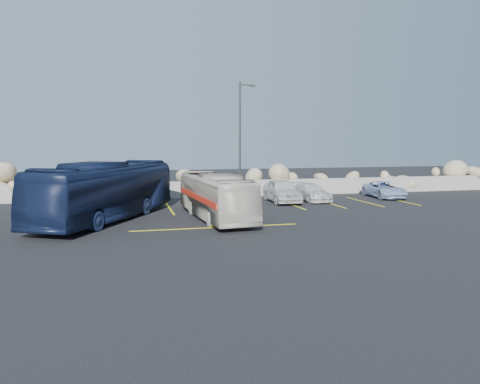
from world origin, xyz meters
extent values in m
plane|color=black|center=(0.00, 0.00, 0.00)|extent=(90.00, 90.00, 0.00)
cube|color=gray|center=(0.00, 12.00, 0.60)|extent=(60.00, 0.40, 1.20)
cube|color=yellow|center=(-2.50, 7.00, 0.01)|extent=(0.12, 5.00, 0.01)
cube|color=yellow|center=(2.60, 7.00, 0.01)|extent=(0.12, 5.00, 0.01)
cube|color=yellow|center=(5.30, 7.00, 0.01)|extent=(0.12, 5.00, 0.01)
cube|color=yellow|center=(7.90, 7.00, 0.01)|extent=(0.12, 5.00, 0.01)
cube|color=yellow|center=(10.50, 7.00, 0.01)|extent=(0.12, 5.00, 0.01)
cube|color=yellow|center=(13.10, 7.00, 0.01)|extent=(0.12, 5.00, 0.01)
cube|color=yellow|center=(-1.00, 0.20, 0.01)|extent=(8.00, 0.12, 0.01)
cylinder|color=#33302D|center=(2.50, 9.50, 4.00)|extent=(0.14, 0.14, 8.00)
cylinder|color=#33302D|center=(2.95, 9.50, 7.80)|extent=(0.90, 0.08, 0.08)
cube|color=#33302D|center=(3.40, 9.50, 7.75)|extent=(0.35, 0.18, 0.12)
imported|color=beige|center=(-0.51, 2.76, 1.19)|extent=(2.69, 8.71, 2.39)
imported|color=#101A36|center=(-6.04, 3.64, 1.51)|extent=(7.36, 10.78, 3.03)
imported|color=silver|center=(5.09, 8.26, 0.77)|extent=(2.01, 4.58, 1.54)
imported|color=silver|center=(7.21, 8.42, 0.58)|extent=(2.01, 4.15, 1.16)
imported|color=#95ABD4|center=(13.07, 8.76, 0.58)|extent=(2.33, 4.36, 1.16)
camera|label=1|loc=(-5.13, -21.21, 4.08)|focal=35.00mm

